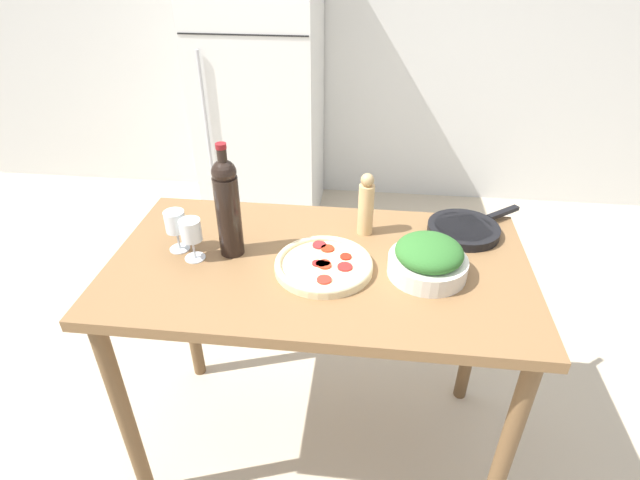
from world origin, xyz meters
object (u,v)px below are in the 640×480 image
object	(u,v)px
wine_glass_far	(175,223)
pepper_mill	(366,205)
salad_bowl	(428,259)
homemade_pizza	(324,265)
refrigerator	(260,89)
wine_glass_near	(191,233)
wine_bottle	(228,206)
cast_iron_skillet	(464,229)

from	to	relation	value
wine_glass_far	pepper_mill	size ratio (longest dim) A/B	0.63
salad_bowl	homemade_pizza	xyz separation A→B (m)	(-0.33, -0.01, -0.04)
refrigerator	pepper_mill	world-z (taller)	refrigerator
pepper_mill	salad_bowl	distance (m)	0.31
refrigerator	homemade_pizza	distance (m)	2.10
wine_glass_near	salad_bowl	xyz separation A→B (m)	(0.75, -0.00, -0.04)
salad_bowl	wine_bottle	bearing A→B (deg)	175.47
salad_bowl	wine_glass_near	bearing A→B (deg)	179.98
pepper_mill	cast_iron_skillet	bearing A→B (deg)	5.84
wine_bottle	cast_iron_skillet	world-z (taller)	wine_bottle
salad_bowl	homemade_pizza	bearing A→B (deg)	-178.23
salad_bowl	pepper_mill	bearing A→B (deg)	131.84
wine_glass_near	homemade_pizza	distance (m)	0.44
refrigerator	cast_iron_skillet	xyz separation A→B (m)	(1.12, -1.73, 0.03)
salad_bowl	homemade_pizza	world-z (taller)	salad_bowl
cast_iron_skillet	salad_bowl	bearing A→B (deg)	-119.39
pepper_mill	salad_bowl	xyz separation A→B (m)	(0.20, -0.23, -0.05)
refrigerator	wine_glass_far	size ratio (longest dim) A/B	12.68
pepper_mill	cast_iron_skillet	world-z (taller)	pepper_mill
wine_glass_far	pepper_mill	xyz separation A→B (m)	(0.62, 0.18, 0.01)
wine_glass_near	homemade_pizza	xyz separation A→B (m)	(0.43, -0.01, -0.08)
homemade_pizza	wine_glass_near	bearing A→B (deg)	178.61
refrigerator	wine_glass_near	size ratio (longest dim) A/B	12.68
cast_iron_skillet	homemade_pizza	bearing A→B (deg)	-149.96
wine_glass_near	cast_iron_skillet	world-z (taller)	wine_glass_near
refrigerator	cast_iron_skillet	world-z (taller)	refrigerator
wine_glass_far	cast_iron_skillet	distance (m)	1.00
pepper_mill	refrigerator	bearing A→B (deg)	113.46
wine_bottle	refrigerator	bearing A→B (deg)	99.63
wine_glass_far	homemade_pizza	distance (m)	0.51
wine_bottle	wine_glass_far	size ratio (longest dim) A/B	2.67
cast_iron_skillet	pepper_mill	bearing A→B (deg)	-174.16
salad_bowl	homemade_pizza	size ratio (longest dim) A/B	0.79
salad_bowl	wine_glass_far	bearing A→B (deg)	176.71
refrigerator	wine_bottle	world-z (taller)	refrigerator
pepper_mill	salad_bowl	bearing A→B (deg)	-48.16
wine_glass_near	salad_bowl	world-z (taller)	wine_glass_near
salad_bowl	cast_iron_skillet	world-z (taller)	salad_bowl
wine_glass_near	homemade_pizza	world-z (taller)	wine_glass_near
wine_glass_far	cast_iron_skillet	bearing A→B (deg)	12.55
wine_bottle	wine_glass_far	bearing A→B (deg)	-178.95
wine_glass_far	homemade_pizza	size ratio (longest dim) A/B	0.46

